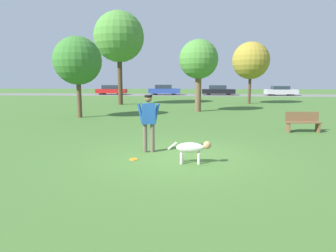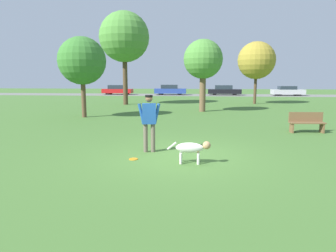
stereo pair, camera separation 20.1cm
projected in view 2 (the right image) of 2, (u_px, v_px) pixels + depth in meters
ground_plane at (177, 155)px, 8.71m from camera, size 120.00×120.00×0.00m
far_road_strip at (195, 95)px, 41.72m from camera, size 120.00×6.00×0.01m
person at (149, 118)px, 8.99m from camera, size 0.69×0.28×1.73m
dog at (192, 148)px, 7.82m from camera, size 1.15×0.29×0.60m
frisbee at (133, 159)px, 8.28m from camera, size 0.24×0.24×0.02m
tree_far_right at (256, 60)px, 26.34m from camera, size 3.28×3.28×5.48m
tree_far_left at (124, 37)px, 25.34m from camera, size 4.25×4.25×7.87m
tree_near_left at (82, 61)px, 16.99m from camera, size 2.71×2.71×4.59m
tree_mid_center at (203, 60)px, 20.04m from camera, size 2.63×2.63×4.84m
parked_car_red at (117, 90)px, 42.97m from camera, size 4.26×1.76×1.36m
parked_car_blue at (170, 90)px, 42.00m from camera, size 4.41×1.84×1.43m
parked_car_black at (224, 90)px, 41.51m from camera, size 4.60×1.99×1.37m
parked_car_silver at (288, 91)px, 40.04m from camera, size 4.20×1.87×1.28m
park_bench at (307, 122)px, 12.41m from camera, size 1.42×0.50×0.84m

